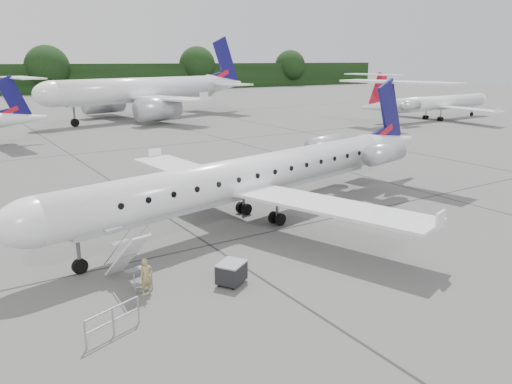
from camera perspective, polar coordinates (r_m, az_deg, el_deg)
ground at (r=26.69m, az=9.81°, el=-5.28°), size 320.00×320.00×0.00m
treeline at (r=149.36m, az=-26.77°, el=11.38°), size 260.00×4.00×8.00m
main_regional_jet at (r=27.85m, az=-1.11°, el=3.99°), size 33.69×27.17×7.68m
airstair at (r=21.51m, az=-14.52°, el=-7.16°), size 1.34×2.64×2.41m
passenger at (r=20.56m, az=-12.42°, el=-9.43°), size 0.59×0.41×1.52m
safety_railing at (r=18.13m, az=-16.01°, el=-14.08°), size 2.09×0.85×1.00m
baggage_cart at (r=21.09m, az=-2.82°, el=-9.19°), size 1.49×1.42×1.01m
bg_narrowbody at (r=80.24m, az=-13.09°, el=12.61°), size 41.19×34.03×12.86m
bg_regional_right at (r=83.37m, az=20.18°, el=10.27°), size 28.81×21.27×7.36m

